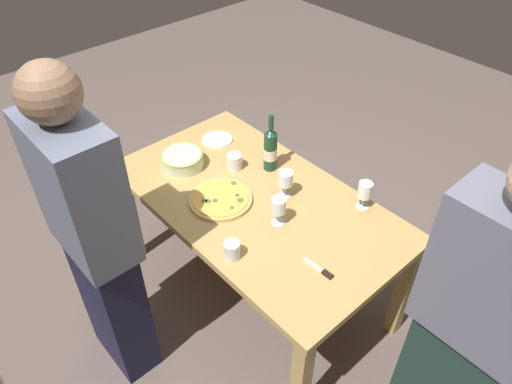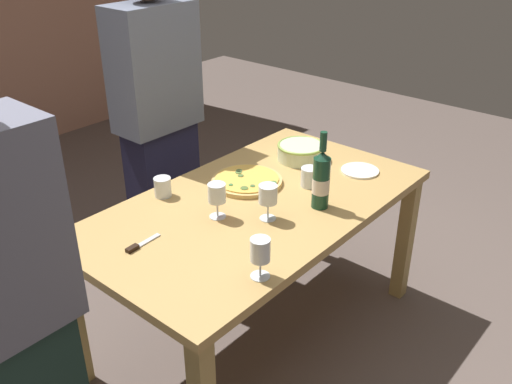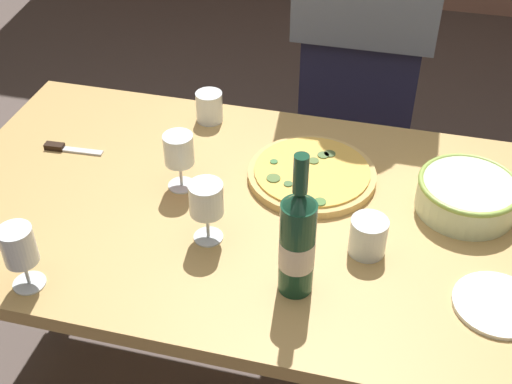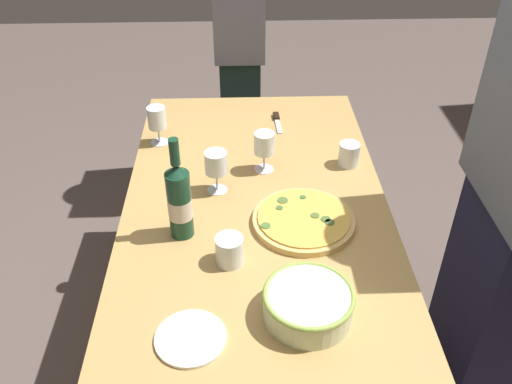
{
  "view_description": "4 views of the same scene",
  "coord_description": "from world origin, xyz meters",
  "views": [
    {
      "loc": [
        -1.42,
        1.28,
        2.43
      ],
      "look_at": [
        0.0,
        0.0,
        0.8
      ],
      "focal_mm": 33.75,
      "sensor_mm": 36.0,
      "label": 1
    },
    {
      "loc": [
        -1.65,
        -1.41,
        1.94
      ],
      "look_at": [
        0.0,
        0.0,
        0.8
      ],
      "focal_mm": 39.22,
      "sensor_mm": 36.0,
      "label": 2
    },
    {
      "loc": [
        0.31,
        -1.23,
        1.81
      ],
      "look_at": [
        0.0,
        0.0,
        0.8
      ],
      "focal_mm": 47.19,
      "sensor_mm": 36.0,
      "label": 3
    },
    {
      "loc": [
        1.48,
        -0.05,
        1.89
      ],
      "look_at": [
        0.0,
        0.0,
        0.8
      ],
      "focal_mm": 38.55,
      "sensor_mm": 36.0,
      "label": 4
    }
  ],
  "objects": [
    {
      "name": "pizza",
      "position": [
        0.11,
        0.15,
        0.76
      ],
      "size": [
        0.33,
        0.33,
        0.03
      ],
      "color": "tan",
      "rests_on": "dining_table"
    },
    {
      "name": "side_plate",
      "position": [
        0.57,
        -0.19,
        0.76
      ],
      "size": [
        0.19,
        0.19,
        0.01
      ],
      "primitive_type": "cylinder",
      "color": "white",
      "rests_on": "dining_table"
    },
    {
      "name": "serving_bowl",
      "position": [
        0.5,
        0.12,
        0.8
      ],
      "size": [
        0.24,
        0.24,
        0.08
      ],
      "color": "beige",
      "rests_on": "dining_table"
    },
    {
      "name": "wine_bottle",
      "position": [
        0.15,
        -0.24,
        0.88
      ],
      "size": [
        0.08,
        0.08,
        0.35
      ],
      "color": "#163F2A",
      "rests_on": "dining_table"
    },
    {
      "name": "wine_glass_far_left",
      "position": [
        -0.08,
        -0.13,
        0.86
      ],
      "size": [
        0.08,
        0.08,
        0.16
      ],
      "color": "white",
      "rests_on": "dining_table"
    },
    {
      "name": "dining_table",
      "position": [
        0.0,
        0.0,
        0.66
      ],
      "size": [
        1.6,
        0.9,
        0.75
      ],
      "color": "tan",
      "rests_on": "ground"
    },
    {
      "name": "wine_glass_near_pizza",
      "position": [
        -0.21,
        0.04,
        0.86
      ],
      "size": [
        0.08,
        0.08,
        0.15
      ],
      "color": "white",
      "rests_on": "dining_table"
    },
    {
      "name": "cup_amber",
      "position": [
        -0.23,
        0.35,
        0.79
      ],
      "size": [
        0.08,
        0.08,
        0.09
      ],
      "primitive_type": "cylinder",
      "color": "white",
      "rests_on": "dining_table"
    },
    {
      "name": "person_host",
      "position": [
        0.16,
        0.82,
        0.88
      ],
      "size": [
        0.45,
        0.24,
        1.73
      ],
      "rotation": [
        0.0,
        0.0,
        -1.76
      ],
      "color": "#1C1C36",
      "rests_on": "ground"
    },
    {
      "name": "pizza_knife",
      "position": [
        -0.57,
        0.11,
        0.76
      ],
      "size": [
        0.17,
        0.03,
        0.02
      ],
      "color": "silver",
      "rests_on": "dining_table"
    },
    {
      "name": "wine_glass_by_bottle",
      "position": [
        -0.41,
        -0.37,
        0.85
      ],
      "size": [
        0.07,
        0.07,
        0.16
      ],
      "color": "white",
      "rests_on": "dining_table"
    },
    {
      "name": "cup_ceramic",
      "position": [
        0.28,
        -0.09,
        0.8
      ],
      "size": [
        0.09,
        0.09,
        0.09
      ],
      "primitive_type": "cylinder",
      "color": "white",
      "rests_on": "dining_table"
    }
  ]
}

